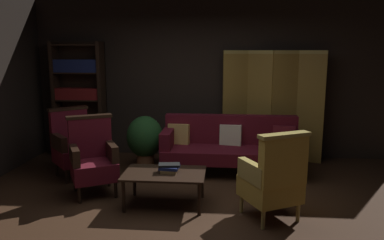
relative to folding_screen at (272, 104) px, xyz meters
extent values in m
plane|color=#331E11|center=(-1.25, -2.18, -0.99)|extent=(10.00, 10.00, 0.00)
cube|color=black|center=(-1.25, 0.27, 0.41)|extent=(7.20, 0.10, 2.80)
cube|color=olive|center=(-0.63, 0.06, -0.04)|extent=(0.44, 0.20, 1.90)
cube|color=tan|center=(-0.63, 0.06, 0.88)|extent=(0.44, 0.20, 0.06)
cube|color=olive|center=(-0.21, 0.02, -0.04)|extent=(0.41, 0.26, 1.90)
cube|color=tan|center=(-0.21, 0.02, 0.88)|extent=(0.42, 0.27, 0.06)
cube|color=olive|center=(0.20, -0.03, -0.04)|extent=(0.45, 0.16, 1.90)
cube|color=tan|center=(0.20, -0.03, 0.88)|extent=(0.45, 0.17, 0.06)
cube|color=olive|center=(0.63, -0.05, -0.04)|extent=(0.43, 0.21, 1.90)
cube|color=tan|center=(0.63, -0.05, 0.88)|extent=(0.44, 0.22, 0.06)
cube|color=black|center=(-3.82, 0.00, 0.04)|extent=(0.06, 0.32, 2.05)
cube|color=black|center=(-2.98, 0.00, 0.04)|extent=(0.06, 0.32, 2.05)
cube|color=black|center=(-3.40, 0.15, 0.04)|extent=(0.90, 0.02, 2.05)
cube|color=black|center=(-3.40, 0.00, -0.93)|extent=(0.86, 0.30, 0.02)
cube|color=black|center=(-3.40, 0.00, -0.44)|extent=(0.86, 0.30, 0.02)
cube|color=maroon|center=(-3.40, -0.02, -0.34)|extent=(0.78, 0.22, 0.18)
cube|color=black|center=(-3.40, 0.00, 0.04)|extent=(0.86, 0.30, 0.02)
cube|color=maroon|center=(-3.40, -0.02, 0.15)|extent=(0.78, 0.22, 0.20)
cube|color=black|center=(-3.40, 0.00, 0.52)|extent=(0.86, 0.30, 0.02)
cube|color=navy|center=(-3.40, -0.02, 0.65)|extent=(0.78, 0.22, 0.22)
cube|color=black|center=(-3.40, 0.00, 1.00)|extent=(0.86, 0.30, 0.02)
cylinder|color=black|center=(-1.65, -1.13, -0.88)|extent=(0.07, 0.07, 0.22)
cylinder|color=black|center=(0.25, -1.13, -0.88)|extent=(0.07, 0.07, 0.22)
cylinder|color=black|center=(-1.65, -0.53, -0.88)|extent=(0.07, 0.07, 0.22)
cylinder|color=black|center=(0.25, -0.53, -0.88)|extent=(0.07, 0.07, 0.22)
cube|color=#4C0F19|center=(-0.70, -0.83, -0.67)|extent=(2.10, 0.76, 0.20)
cube|color=#4C0F19|center=(-0.70, -0.52, -0.34)|extent=(2.10, 0.18, 0.46)
cube|color=#4C0F19|center=(-1.68, -0.83, -0.44)|extent=(0.16, 0.68, 0.26)
cube|color=#4C0F19|center=(0.28, -0.83, -0.44)|extent=(0.16, 0.68, 0.26)
cube|color=tan|center=(-1.53, -0.63, -0.42)|extent=(0.36, 0.18, 0.35)
cube|color=beige|center=(-0.70, -0.63, -0.42)|extent=(0.36, 0.19, 0.35)
cube|color=maroon|center=(0.13, -0.63, -0.42)|extent=(0.35, 0.17, 0.34)
cylinder|color=black|center=(-1.98, -2.36, -0.79)|extent=(0.04, 0.04, 0.39)
cylinder|color=black|center=(-1.08, -2.36, -0.79)|extent=(0.04, 0.04, 0.39)
cylinder|color=black|center=(-1.98, -1.82, -0.79)|extent=(0.04, 0.04, 0.39)
cylinder|color=black|center=(-1.08, -1.82, -0.79)|extent=(0.04, 0.04, 0.39)
cube|color=black|center=(-1.53, -2.09, -0.58)|extent=(1.00, 0.64, 0.03)
cylinder|color=tan|center=(-0.18, -2.02, -0.88)|extent=(0.04, 0.04, 0.22)
cylinder|color=tan|center=(-0.59, -2.23, -0.88)|extent=(0.04, 0.04, 0.22)
cylinder|color=tan|center=(0.04, -2.43, -0.88)|extent=(0.04, 0.04, 0.22)
cylinder|color=tan|center=(-0.37, -2.64, -0.88)|extent=(0.04, 0.04, 0.22)
cube|color=#B79338|center=(-0.28, -2.33, -0.65)|extent=(0.76, 0.76, 0.24)
cube|color=#B79338|center=(-0.17, -2.53, -0.26)|extent=(0.55, 0.37, 0.54)
cube|color=tan|center=(-0.17, -2.53, 0.03)|extent=(0.59, 0.39, 0.04)
cube|color=tan|center=(-0.06, -2.22, -0.42)|extent=(0.31, 0.48, 0.22)
cube|color=tan|center=(-0.49, -2.44, -0.42)|extent=(0.31, 0.48, 0.22)
cylinder|color=black|center=(-2.61, -2.14, -0.88)|extent=(0.04, 0.04, 0.22)
cylinder|color=black|center=(-2.21, -1.93, -0.88)|extent=(0.04, 0.04, 0.22)
cylinder|color=black|center=(-2.83, -1.74, -0.88)|extent=(0.04, 0.04, 0.22)
cylinder|color=black|center=(-2.42, -1.52, -0.88)|extent=(0.04, 0.04, 0.22)
cube|color=#4C0F19|center=(-2.52, -1.83, -0.65)|extent=(0.76, 0.76, 0.24)
cube|color=#4C0F19|center=(-2.63, -1.63, -0.26)|extent=(0.55, 0.37, 0.54)
cube|color=black|center=(-2.63, -1.63, 0.03)|extent=(0.59, 0.40, 0.04)
cube|color=black|center=(-2.73, -1.95, -0.42)|extent=(0.32, 0.48, 0.22)
cube|color=black|center=(-2.31, -1.72, -0.42)|extent=(0.32, 0.48, 0.22)
cylinder|color=black|center=(-3.06, -1.48, -0.88)|extent=(0.04, 0.04, 0.22)
cylinder|color=black|center=(-2.72, -1.17, -0.88)|extent=(0.04, 0.04, 0.22)
cylinder|color=black|center=(-3.37, -1.14, -0.88)|extent=(0.04, 0.04, 0.22)
cylinder|color=black|center=(-3.03, -0.83, -0.88)|extent=(0.04, 0.04, 0.22)
cube|color=#4C0F19|center=(-3.05, -1.15, -0.65)|extent=(0.79, 0.79, 0.24)
cube|color=#4C0F19|center=(-3.20, -0.98, -0.26)|extent=(0.50, 0.47, 0.54)
cube|color=black|center=(-3.20, -0.98, 0.03)|extent=(0.53, 0.50, 0.04)
cube|color=black|center=(-3.22, -1.31, -0.42)|extent=(0.40, 0.43, 0.22)
cube|color=black|center=(-2.87, -0.99, -0.42)|extent=(0.40, 0.43, 0.22)
cylinder|color=brown|center=(-2.07, -0.71, -0.85)|extent=(0.28, 0.28, 0.28)
ellipsoid|color=#193D19|center=(-2.07, -0.71, -0.44)|extent=(0.58, 0.58, 0.67)
cube|color=#9E7A47|center=(-1.47, -2.06, -0.55)|extent=(0.19, 0.20, 0.04)
cube|color=navy|center=(-1.47, -2.06, -0.51)|extent=(0.25, 0.22, 0.04)
cube|color=black|center=(-1.47, -2.06, -0.48)|extent=(0.28, 0.18, 0.03)
camera|label=1|loc=(-0.80, -6.46, 0.92)|focal=35.10mm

